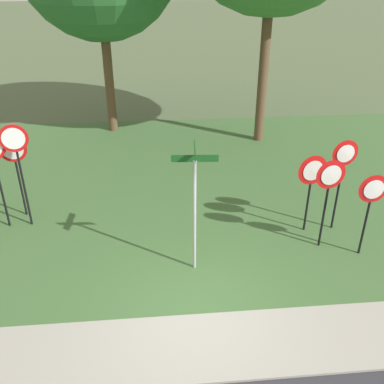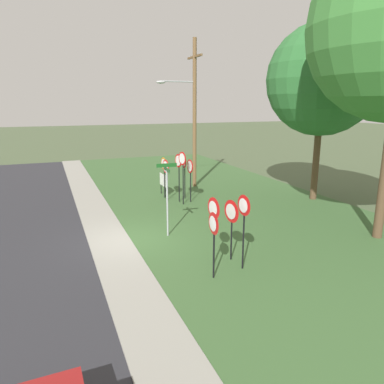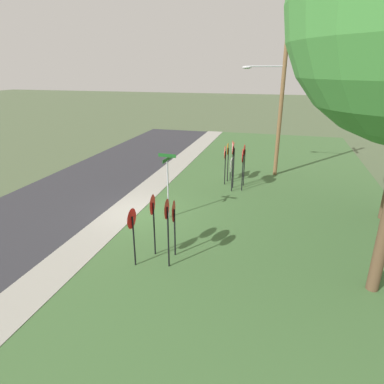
{
  "view_description": "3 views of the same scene",
  "coord_description": "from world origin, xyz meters",
  "px_view_note": "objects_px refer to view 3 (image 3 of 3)",
  "views": [
    {
      "loc": [
        -0.68,
        -6.33,
        6.27
      ],
      "look_at": [
        0.21,
        3.25,
        1.08
      ],
      "focal_mm": 40.02,
      "sensor_mm": 36.0,
      "label": 1
    },
    {
      "loc": [
        13.4,
        -2.74,
        5.31
      ],
      "look_at": [
        0.39,
        2.48,
        1.85
      ],
      "focal_mm": 33.77,
      "sensor_mm": 36.0,
      "label": 2
    },
    {
      "loc": [
        13.15,
        6.21,
        6.46
      ],
      "look_at": [
        0.23,
        2.66,
        1.43
      ],
      "focal_mm": 30.91,
      "sensor_mm": 36.0,
      "label": 3
    }
  ],
  "objects_px": {
    "stop_sign_far_center": "(243,161)",
    "stop_sign_center_tall": "(244,157)",
    "yield_sign_near_left": "(174,216)",
    "yield_sign_far_right": "(132,224)",
    "utility_pole": "(279,96)",
    "notice_board": "(231,165)",
    "yield_sign_far_left": "(167,218)",
    "yield_sign_near_right": "(153,211)",
    "stop_sign_far_right": "(228,154)",
    "stop_sign_near_left": "(232,155)",
    "stop_sign_near_right": "(225,157)",
    "stop_sign_far_left": "(234,155)",
    "street_name_post": "(168,181)"
  },
  "relations": [
    {
      "from": "stop_sign_far_center",
      "to": "yield_sign_far_left",
      "type": "bearing_deg",
      "value": -12.86
    },
    {
      "from": "notice_board",
      "to": "yield_sign_near_left",
      "type": "bearing_deg",
      "value": -4.38
    },
    {
      "from": "utility_pole",
      "to": "street_name_post",
      "type": "bearing_deg",
      "value": -28.15
    },
    {
      "from": "stop_sign_center_tall",
      "to": "stop_sign_far_center",
      "type": "bearing_deg",
      "value": 1.42
    },
    {
      "from": "stop_sign_center_tall",
      "to": "utility_pole",
      "type": "distance_m",
      "value": 4.44
    },
    {
      "from": "stop_sign_near_left",
      "to": "yield_sign_near_left",
      "type": "relative_size",
      "value": 1.32
    },
    {
      "from": "stop_sign_near_right",
      "to": "yield_sign_far_right",
      "type": "relative_size",
      "value": 1.09
    },
    {
      "from": "stop_sign_near_left",
      "to": "notice_board",
      "type": "relative_size",
      "value": 2.26
    },
    {
      "from": "yield_sign_near_left",
      "to": "yield_sign_far_right",
      "type": "distance_m",
      "value": 1.5
    },
    {
      "from": "stop_sign_far_center",
      "to": "stop_sign_far_right",
      "type": "height_order",
      "value": "stop_sign_far_center"
    },
    {
      "from": "stop_sign_near_right",
      "to": "stop_sign_far_center",
      "type": "height_order",
      "value": "stop_sign_far_center"
    },
    {
      "from": "stop_sign_far_center",
      "to": "notice_board",
      "type": "relative_size",
      "value": 1.88
    },
    {
      "from": "utility_pole",
      "to": "yield_sign_far_left",
      "type": "bearing_deg",
      "value": -14.21
    },
    {
      "from": "stop_sign_far_center",
      "to": "yield_sign_far_left",
      "type": "relative_size",
      "value": 0.95
    },
    {
      "from": "yield_sign_near_left",
      "to": "notice_board",
      "type": "xyz_separation_m",
      "value": [
        -9.54,
        0.58,
        -0.74
      ]
    },
    {
      "from": "stop_sign_near_left",
      "to": "stop_sign_center_tall",
      "type": "distance_m",
      "value": 1.26
    },
    {
      "from": "notice_board",
      "to": "stop_sign_near_left",
      "type": "bearing_deg",
      "value": 8.14
    },
    {
      "from": "stop_sign_near_right",
      "to": "notice_board",
      "type": "xyz_separation_m",
      "value": [
        -1.27,
        0.21,
        -0.83
      ]
    },
    {
      "from": "stop_sign_near_left",
      "to": "stop_sign_near_right",
      "type": "relative_size",
      "value": 1.23
    },
    {
      "from": "yield_sign_near_right",
      "to": "stop_sign_far_right",
      "type": "bearing_deg",
      "value": 166.05
    },
    {
      "from": "stop_sign_far_right",
      "to": "yield_sign_far_right",
      "type": "xyz_separation_m",
      "value": [
        9.85,
        -1.56,
        -0.12
      ]
    },
    {
      "from": "notice_board",
      "to": "yield_sign_near_right",
      "type": "bearing_deg",
      "value": -8.58
    },
    {
      "from": "utility_pole",
      "to": "stop_sign_near_left",
      "type": "bearing_deg",
      "value": -28.45
    },
    {
      "from": "stop_sign_far_center",
      "to": "stop_sign_center_tall",
      "type": "distance_m",
      "value": 0.85
    },
    {
      "from": "yield_sign_near_left",
      "to": "street_name_post",
      "type": "xyz_separation_m",
      "value": [
        -3.03,
        -1.27,
        0.2
      ]
    },
    {
      "from": "stop_sign_near_left",
      "to": "street_name_post",
      "type": "xyz_separation_m",
      "value": [
        4.19,
        -2.21,
        -0.27
      ]
    },
    {
      "from": "stop_sign_near_right",
      "to": "yield_sign_near_left",
      "type": "relative_size",
      "value": 1.08
    },
    {
      "from": "stop_sign_near_left",
      "to": "notice_board",
      "type": "distance_m",
      "value": 2.64
    },
    {
      "from": "yield_sign_near_right",
      "to": "yield_sign_far_left",
      "type": "xyz_separation_m",
      "value": [
        0.62,
        0.75,
        0.11
      ]
    },
    {
      "from": "stop_sign_near_left",
      "to": "stop_sign_far_center",
      "type": "distance_m",
      "value": 0.68
    },
    {
      "from": "yield_sign_near_left",
      "to": "yield_sign_near_right",
      "type": "xyz_separation_m",
      "value": [
        0.14,
        -0.73,
        0.16
      ]
    },
    {
      "from": "stop_sign_near_right",
      "to": "stop_sign_far_right",
      "type": "relative_size",
      "value": 0.99
    },
    {
      "from": "yield_sign_near_left",
      "to": "stop_sign_far_center",
      "type": "bearing_deg",
      "value": 159.24
    },
    {
      "from": "stop_sign_far_left",
      "to": "notice_board",
      "type": "xyz_separation_m",
      "value": [
        -1.74,
        -0.35,
        -1.08
      ]
    },
    {
      "from": "stop_sign_near_right",
      "to": "yield_sign_far_left",
      "type": "bearing_deg",
      "value": -9.29
    },
    {
      "from": "utility_pole",
      "to": "notice_board",
      "type": "xyz_separation_m",
      "value": [
        1.5,
        -2.44,
        -4.06
      ]
    },
    {
      "from": "stop_sign_far_left",
      "to": "stop_sign_center_tall",
      "type": "bearing_deg",
      "value": 127.95
    },
    {
      "from": "stop_sign_far_right",
      "to": "utility_pole",
      "type": "xyz_separation_m",
      "value": [
        -2.18,
        2.59,
        3.22
      ]
    },
    {
      "from": "stop_sign_near_right",
      "to": "street_name_post",
      "type": "xyz_separation_m",
      "value": [
        5.24,
        -1.63,
        0.11
      ]
    },
    {
      "from": "stop_sign_near_right",
      "to": "stop_sign_far_right",
      "type": "xyz_separation_m",
      "value": [
        -0.59,
        0.07,
        0.01
      ]
    },
    {
      "from": "stop_sign_far_right",
      "to": "stop_sign_far_left",
      "type": "bearing_deg",
      "value": 21.12
    },
    {
      "from": "stop_sign_far_left",
      "to": "stop_sign_center_tall",
      "type": "xyz_separation_m",
      "value": [
        -0.53,
        0.53,
        -0.17
      ]
    },
    {
      "from": "yield_sign_far_left",
      "to": "utility_pole",
      "type": "relative_size",
      "value": 0.27
    },
    {
      "from": "street_name_post",
      "to": "yield_sign_near_right",
      "type": "bearing_deg",
      "value": 13.71
    },
    {
      "from": "yield_sign_far_left",
      "to": "yield_sign_far_right",
      "type": "relative_size",
      "value": 1.18
    },
    {
      "from": "stop_sign_near_right",
      "to": "stop_sign_far_left",
      "type": "distance_m",
      "value": 0.77
    },
    {
      "from": "stop_sign_center_tall",
      "to": "notice_board",
      "type": "xyz_separation_m",
      "value": [
        -1.21,
        -0.88,
        -0.9
      ]
    },
    {
      "from": "stop_sign_far_left",
      "to": "stop_sign_far_right",
      "type": "xyz_separation_m",
      "value": [
        -1.07,
        -0.5,
        -0.23
      ]
    },
    {
      "from": "stop_sign_far_left",
      "to": "notice_board",
      "type": "relative_size",
      "value": 2.1
    },
    {
      "from": "yield_sign_far_right",
      "to": "street_name_post",
      "type": "xyz_separation_m",
      "value": [
        -4.02,
        -0.14,
        0.22
      ]
    }
  ]
}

